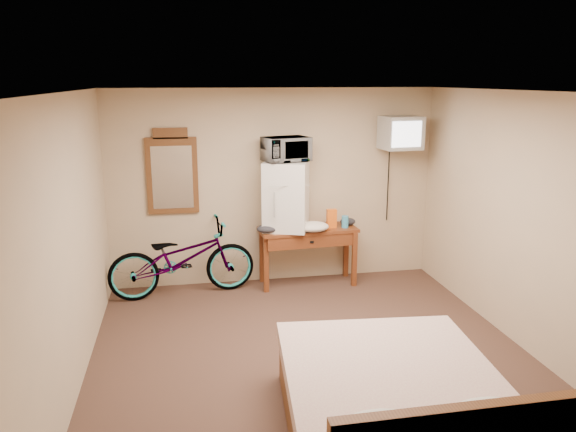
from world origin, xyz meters
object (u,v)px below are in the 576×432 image
(wall_mirror, at_px, (172,173))
(desk, at_px, (308,239))
(mini_fridge, at_px, (286,196))
(bicycle, at_px, (182,258))
(microwave, at_px, (286,149))
(crt_television, at_px, (401,133))
(bed, at_px, (398,412))
(blue_cup, at_px, (345,222))

(wall_mirror, bearing_deg, desk, -9.18)
(mini_fridge, relative_size, bicycle, 0.49)
(microwave, distance_m, wall_mirror, 1.44)
(mini_fridge, relative_size, wall_mirror, 0.82)
(microwave, xyz_separation_m, crt_television, (1.47, -0.01, 0.18))
(bicycle, relative_size, bed, 0.81)
(microwave, relative_size, bicycle, 0.30)
(microwave, bearing_deg, wall_mirror, 154.46)
(desk, height_order, crt_television, crt_television)
(wall_mirror, xyz_separation_m, bicycle, (0.08, -0.32, -1.01))
(mini_fridge, relative_size, crt_television, 1.45)
(wall_mirror, bearing_deg, blue_cup, -7.85)
(mini_fridge, height_order, crt_television, crt_television)
(wall_mirror, height_order, bicycle, wall_mirror)
(microwave, height_order, blue_cup, microwave)
(blue_cup, bearing_deg, bicycle, -179.23)
(microwave, bearing_deg, bed, -102.84)
(blue_cup, bearing_deg, bed, -99.75)
(crt_television, bearing_deg, microwave, 179.42)
(blue_cup, xyz_separation_m, bed, (-0.58, -3.35, -0.53))
(blue_cup, height_order, bed, blue_cup)
(blue_cup, bearing_deg, microwave, 175.52)
(mini_fridge, xyz_separation_m, bicycle, (-1.31, -0.09, -0.71))
(blue_cup, bearing_deg, wall_mirror, 172.15)
(wall_mirror, bearing_deg, bed, -66.74)
(microwave, height_order, bed, microwave)
(desk, distance_m, bicycle, 1.60)
(bicycle, bearing_deg, wall_mirror, 5.89)
(microwave, distance_m, bicycle, 1.85)
(blue_cup, xyz_separation_m, wall_mirror, (-2.14, 0.30, 0.65))
(desk, bearing_deg, microwave, 173.23)
(mini_fridge, bearing_deg, bicycle, -176.20)
(blue_cup, height_order, wall_mirror, wall_mirror)
(blue_cup, distance_m, bed, 3.44)
(crt_television, bearing_deg, wall_mirror, 174.97)
(desk, relative_size, mini_fridge, 1.47)
(desk, relative_size, wall_mirror, 1.19)
(desk, xyz_separation_m, crt_television, (1.19, 0.02, 1.32))
(bicycle, height_order, bed, bicycle)
(microwave, relative_size, bed, 0.25)
(desk, relative_size, bicycle, 0.71)
(crt_television, distance_m, bed, 3.99)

